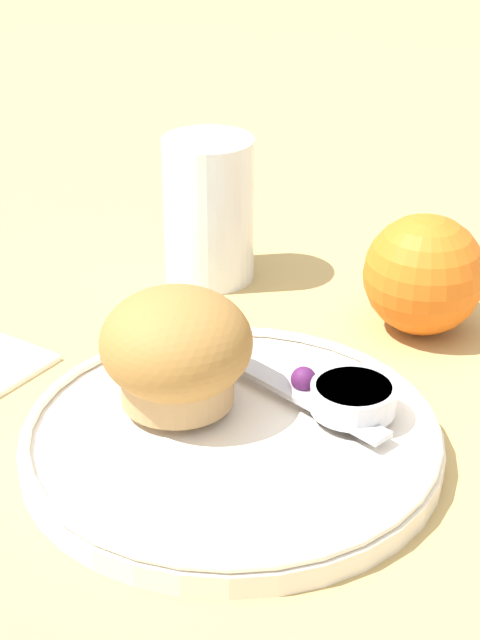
% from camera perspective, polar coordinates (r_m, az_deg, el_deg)
% --- Properties ---
extents(ground_plane, '(3.00, 3.00, 0.00)m').
position_cam_1_polar(ground_plane, '(0.64, 1.94, -6.47)').
color(ground_plane, tan).
extents(plate, '(0.25, 0.25, 0.02)m').
position_cam_1_polar(plate, '(0.63, -0.45, -6.39)').
color(plate, silver).
rests_on(plate, ground_plane).
extents(muffin, '(0.09, 0.09, 0.07)m').
position_cam_1_polar(muffin, '(0.63, -3.42, -1.62)').
color(muffin, tan).
rests_on(muffin, plate).
extents(cream_ramekin, '(0.05, 0.05, 0.02)m').
position_cam_1_polar(cream_ramekin, '(0.63, 6.07, -4.06)').
color(cream_ramekin, silver).
rests_on(cream_ramekin, plate).
extents(berry_pair, '(0.03, 0.02, 0.02)m').
position_cam_1_polar(berry_pair, '(0.65, 4.06, -3.39)').
color(berry_pair, '#4C194C').
rests_on(berry_pair, plate).
extents(butter_knife, '(0.15, 0.05, 0.00)m').
position_cam_1_polar(butter_knife, '(0.65, 2.58, -3.65)').
color(butter_knife, '#B7B7BC').
rests_on(butter_knife, plate).
extents(orange_fruit, '(0.09, 0.09, 0.09)m').
position_cam_1_polar(orange_fruit, '(0.75, 9.79, 2.42)').
color(orange_fruit, orange).
rests_on(orange_fruit, ground_plane).
extents(juice_glass, '(0.07, 0.07, 0.11)m').
position_cam_1_polar(juice_glass, '(0.82, -1.68, 5.90)').
color(juice_glass, silver).
rests_on(juice_glass, ground_plane).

